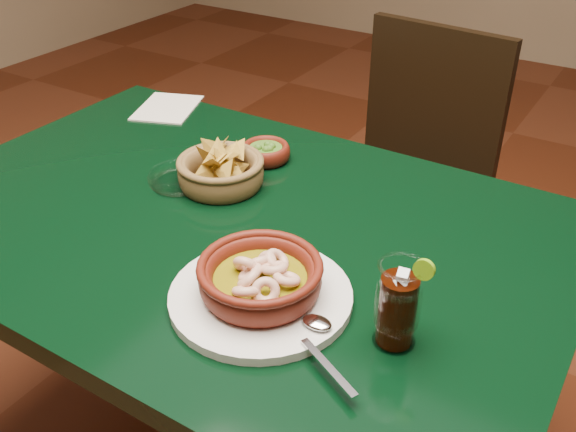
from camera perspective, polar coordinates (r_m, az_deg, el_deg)
The scene contains 8 objects.
dining_table at distance 1.21m, azimuth -5.12°, elevation -4.05°, with size 1.20×0.80×0.75m.
dining_chair at distance 1.80m, azimuth 10.33°, elevation 2.80°, with size 0.46×0.46×0.91m.
shrimp_plate at distance 0.94m, azimuth -2.44°, elevation -5.95°, with size 0.35×0.27×0.08m.
chip_basket at distance 1.24m, azimuth -5.99°, elevation 3.97°, with size 0.20×0.20×0.13m.
guacamole_ramekin at distance 1.34m, azimuth -1.99°, elevation 5.72°, with size 0.12×0.12×0.04m.
cola_drink at distance 0.87m, azimuth 9.73°, elevation -7.81°, with size 0.13×0.13×0.15m.
glass_ashtray at distance 1.27m, azimuth -9.64°, elevation 3.37°, with size 0.13×0.13×0.03m.
paper_menu at distance 1.62m, azimuth -10.67°, elevation 9.43°, with size 0.19×0.21×0.00m.
Camera 1 is at (0.61, -0.77, 1.37)m, focal length 40.00 mm.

